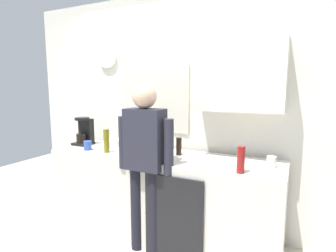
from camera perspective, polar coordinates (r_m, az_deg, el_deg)
ground_plane at (r=2.89m, az=-4.59°, el=-24.73°), size 8.00×8.00×0.00m
kitchen_counter at (r=2.92m, az=-1.61°, el=-14.56°), size 2.41×0.64×0.89m
dishwasher_panel at (r=2.55m, az=1.11°, el=-19.25°), size 0.56×0.02×0.80m
back_wall_assembly at (r=3.01m, az=3.48°, el=4.19°), size 4.01×0.42×2.60m
coffee_maker at (r=3.39m, az=-17.29°, el=-1.29°), size 0.20×0.20×0.33m
bottle_olive_oil at (r=2.92m, az=-12.89°, el=-3.08°), size 0.06×0.06×0.25m
bottle_dark_sauce at (r=2.75m, az=2.30°, el=-4.33°), size 0.06×0.06×0.18m
bottle_red_vinegar at (r=2.26m, az=15.16°, el=-6.90°), size 0.06×0.06×0.22m
cup_yellow_cup at (r=2.80m, az=-2.31°, el=-5.09°), size 0.07×0.07×0.08m
cup_blue_mug at (r=3.10m, az=-16.64°, el=-3.98°), size 0.08×0.08×0.10m
cup_white_mug at (r=2.51m, az=21.03°, el=-7.09°), size 0.08×0.08×0.09m
mixing_bowl at (r=3.24m, az=-11.49°, el=-3.46°), size 0.22×0.22×0.08m
potted_plant at (r=2.81m, az=-8.74°, el=-3.27°), size 0.15×0.15×0.23m
person_at_sink at (r=2.51m, az=-4.84°, el=-6.23°), size 0.57×0.22×1.60m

